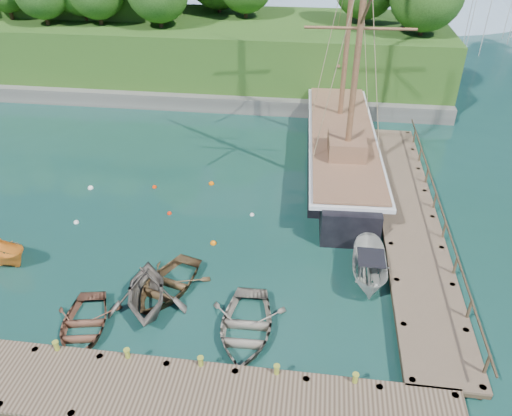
{
  "coord_description": "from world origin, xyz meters",
  "views": [
    {
      "loc": [
        5.89,
        -17.87,
        16.5
      ],
      "look_at": [
        2.93,
        4.4,
        2.0
      ],
      "focal_mm": 35.0,
      "sensor_mm": 36.0,
      "label": 1
    }
  ],
  "objects_px": {
    "rowboat_0": "(84,330)",
    "rowboat_2": "(168,290)",
    "schooner": "(341,152)",
    "cabin_boat_white": "(368,280)",
    "rowboat_1": "(148,307)",
    "rowboat_3": "(245,333)",
    "motorboat_orange": "(2,262)"
  },
  "relations": [
    {
      "from": "motorboat_orange",
      "to": "rowboat_3",
      "type": "bearing_deg",
      "value": -86.31
    },
    {
      "from": "rowboat_2",
      "to": "rowboat_3",
      "type": "height_order",
      "value": "rowboat_3"
    },
    {
      "from": "rowboat_2",
      "to": "motorboat_orange",
      "type": "bearing_deg",
      "value": -168.75
    },
    {
      "from": "rowboat_3",
      "to": "cabin_boat_white",
      "type": "distance_m",
      "value": 7.01
    },
    {
      "from": "rowboat_2",
      "to": "schooner",
      "type": "bearing_deg",
      "value": 76.46
    },
    {
      "from": "cabin_boat_white",
      "to": "rowboat_1",
      "type": "bearing_deg",
      "value": -160.97
    },
    {
      "from": "rowboat_2",
      "to": "schooner",
      "type": "distance_m",
      "value": 16.5
    },
    {
      "from": "rowboat_1",
      "to": "motorboat_orange",
      "type": "xyz_separation_m",
      "value": [
        -8.63,
        2.22,
        0.0
      ]
    },
    {
      "from": "rowboat_0",
      "to": "rowboat_1",
      "type": "height_order",
      "value": "rowboat_1"
    },
    {
      "from": "rowboat_0",
      "to": "rowboat_2",
      "type": "xyz_separation_m",
      "value": [
        2.93,
        3.06,
        0.0
      ]
    },
    {
      "from": "cabin_boat_white",
      "to": "schooner",
      "type": "xyz_separation_m",
      "value": [
        -1.29,
        12.14,
        1.03
      ]
    },
    {
      "from": "rowboat_0",
      "to": "rowboat_1",
      "type": "xyz_separation_m",
      "value": [
        2.35,
        1.79,
        0.0
      ]
    },
    {
      "from": "rowboat_0",
      "to": "schooner",
      "type": "distance_m",
      "value": 20.64
    },
    {
      "from": "rowboat_1",
      "to": "motorboat_orange",
      "type": "distance_m",
      "value": 8.91
    },
    {
      "from": "rowboat_2",
      "to": "rowboat_3",
      "type": "distance_m",
      "value": 4.75
    },
    {
      "from": "motorboat_orange",
      "to": "cabin_boat_white",
      "type": "height_order",
      "value": "cabin_boat_white"
    },
    {
      "from": "rowboat_0",
      "to": "rowboat_3",
      "type": "bearing_deg",
      "value": -4.91
    },
    {
      "from": "rowboat_1",
      "to": "cabin_boat_white",
      "type": "height_order",
      "value": "rowboat_1"
    },
    {
      "from": "cabin_boat_white",
      "to": "schooner",
      "type": "height_order",
      "value": "schooner"
    },
    {
      "from": "rowboat_3",
      "to": "motorboat_orange",
      "type": "bearing_deg",
      "value": 165.0
    },
    {
      "from": "rowboat_2",
      "to": "rowboat_3",
      "type": "xyz_separation_m",
      "value": [
        4.16,
        -2.29,
        0.0
      ]
    },
    {
      "from": "schooner",
      "to": "motorboat_orange",
      "type": "bearing_deg",
      "value": -145.62
    },
    {
      "from": "motorboat_orange",
      "to": "cabin_boat_white",
      "type": "xyz_separation_m",
      "value": [
        18.9,
        1.07,
        0.0
      ]
    },
    {
      "from": "cabin_boat_white",
      "to": "rowboat_2",
      "type": "bearing_deg",
      "value": -166.99
    },
    {
      "from": "rowboat_3",
      "to": "schooner",
      "type": "height_order",
      "value": "schooner"
    },
    {
      "from": "schooner",
      "to": "cabin_boat_white",
      "type": "bearing_deg",
      "value": -86.43
    },
    {
      "from": "rowboat_3",
      "to": "rowboat_1",
      "type": "bearing_deg",
      "value": 166.49
    },
    {
      "from": "motorboat_orange",
      "to": "schooner",
      "type": "xyz_separation_m",
      "value": [
        17.61,
        13.21,
        1.03
      ]
    },
    {
      "from": "rowboat_0",
      "to": "rowboat_3",
      "type": "relative_size",
      "value": 0.86
    },
    {
      "from": "motorboat_orange",
      "to": "schooner",
      "type": "height_order",
      "value": "schooner"
    },
    {
      "from": "rowboat_1",
      "to": "motorboat_orange",
      "type": "bearing_deg",
      "value": 150.31
    },
    {
      "from": "rowboat_2",
      "to": "cabin_boat_white",
      "type": "relative_size",
      "value": 0.99
    }
  ]
}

